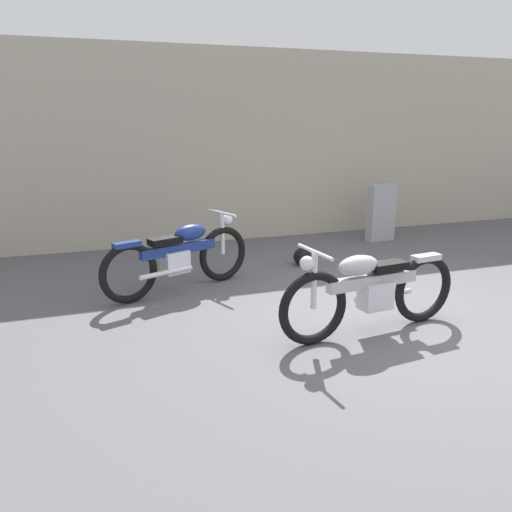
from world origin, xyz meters
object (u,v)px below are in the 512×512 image
motorcycle_silver (370,290)px  stone_marker (381,213)px  helmet (302,257)px  motorcycle_blue (180,256)px

motorcycle_silver → stone_marker: bearing=-129.8°
helmet → motorcycle_silver: (-0.36, -2.44, 0.32)m
motorcycle_silver → motorcycle_blue: same height
stone_marker → motorcycle_blue: (-3.88, -1.60, -0.05)m
stone_marker → motorcycle_silver: size_ratio=0.48×
helmet → motorcycle_blue: 2.01m
stone_marker → helmet: (-1.98, -1.06, -0.36)m
motorcycle_silver → helmet: bearing=-104.4°
stone_marker → motorcycle_silver: stone_marker is taller
motorcycle_silver → motorcycle_blue: bearing=-57.0°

